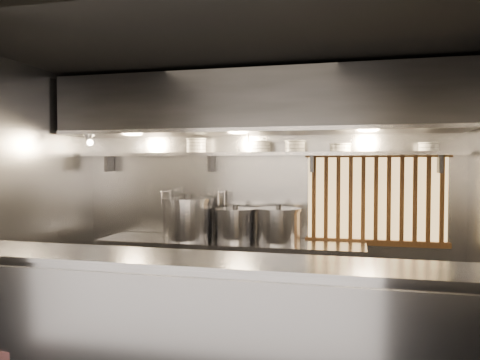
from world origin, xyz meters
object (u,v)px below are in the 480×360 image
at_px(pendant_bulb, 248,147).
at_px(stock_pot_left, 188,218).
at_px(heat_lamp, 89,138).
at_px(stock_pot_mid, 236,224).
at_px(stock_pot_right, 278,225).

height_order(pendant_bulb, stock_pot_left, pendant_bulb).
bearing_deg(stock_pot_left, heat_lamp, -166.30).
height_order(heat_lamp, stock_pot_left, heat_lamp).
bearing_deg(heat_lamp, stock_pot_left, 13.70).
height_order(stock_pot_left, stock_pot_mid, stock_pot_left).
relative_size(heat_lamp, pendant_bulb, 1.87).
xyz_separation_m(heat_lamp, stock_pot_right, (2.16, 0.26, -0.97)).
relative_size(pendant_bulb, stock_pot_right, 0.29).
height_order(heat_lamp, stock_pot_right, heat_lamp).
xyz_separation_m(pendant_bulb, stock_pot_mid, (-0.14, -0.03, -0.88)).
height_order(heat_lamp, pendant_bulb, heat_lamp).
distance_m(pendant_bulb, stock_pot_right, 0.95).
distance_m(stock_pot_left, stock_pot_mid, 0.56).
distance_m(heat_lamp, stock_pot_left, 1.47).
relative_size(pendant_bulb, stock_pot_mid, 0.38).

